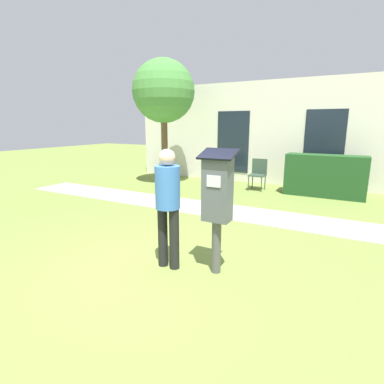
# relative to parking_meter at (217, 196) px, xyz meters

# --- Properties ---
(ground_plane) EXTENTS (40.00, 40.00, 0.00)m
(ground_plane) POSITION_rel_parking_meter_xyz_m (-0.77, -0.41, -1.02)
(ground_plane) COLOR olive
(sidewalk) EXTENTS (12.00, 1.10, 0.02)m
(sidewalk) POSITION_rel_parking_meter_xyz_m (-0.77, 2.63, -1.01)
(sidewalk) COLOR #B7B2A8
(sidewalk) RESTS_ON ground
(building_facade) EXTENTS (10.00, 0.26, 3.20)m
(building_facade) POSITION_rel_parking_meter_xyz_m (-0.77, 6.34, 0.58)
(building_facade) COLOR silver
(building_facade) RESTS_ON ground
(parking_meter) EXTENTS (0.44, 0.31, 1.59)m
(parking_meter) POSITION_rel_parking_meter_xyz_m (0.00, 0.00, 0.00)
(parking_meter) COLOR #4C4C4C
(parking_meter) RESTS_ON ground
(person_standing) EXTENTS (0.32, 0.32, 1.58)m
(person_standing) POSITION_rel_parking_meter_xyz_m (-0.62, -0.16, -0.09)
(person_standing) COLOR black
(person_standing) RESTS_ON ground
(outdoor_chair_left) EXTENTS (0.44, 0.44, 0.90)m
(outdoor_chair_left) POSITION_rel_parking_meter_xyz_m (-2.16, 5.39, -0.49)
(outdoor_chair_left) COLOR #334738
(outdoor_chair_left) RESTS_ON ground
(outdoor_chair_middle) EXTENTS (0.44, 0.44, 0.90)m
(outdoor_chair_middle) POSITION_rel_parking_meter_xyz_m (-0.98, 5.21, -0.49)
(outdoor_chair_middle) COLOR #334738
(outdoor_chair_middle) RESTS_ON ground
(hedge_row) EXTENTS (2.00, 0.60, 1.10)m
(hedge_row) POSITION_rel_parking_meter_xyz_m (0.80, 5.25, -0.47)
(hedge_row) COLOR #1E471E
(hedge_row) RESTS_ON ground
(tree) EXTENTS (1.90, 1.90, 3.82)m
(tree) POSITION_rel_parking_meter_xyz_m (-3.88, 4.69, 1.83)
(tree) COLOR brown
(tree) RESTS_ON ground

